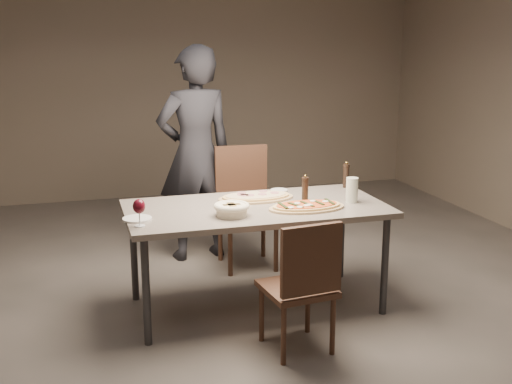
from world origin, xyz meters
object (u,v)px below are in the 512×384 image
object	(u,v)px
ham_pizza	(256,197)
diner	(195,154)
dining_table	(256,214)
carafe	(352,190)
pepper_mill_left	(305,189)
chair_far	(245,199)
bread_basket	(232,209)
zucchini_pizza	(307,206)
chair_near	(303,280)

from	to	relation	value
ham_pizza	diner	bearing A→B (deg)	97.99
dining_table	diner	world-z (taller)	diner
ham_pizza	carafe	size ratio (longest dim) A/B	3.13
dining_table	carafe	xyz separation A→B (m)	(0.68, -0.09, 0.15)
carafe	ham_pizza	bearing A→B (deg)	156.48
pepper_mill_left	chair_far	bearing A→B (deg)	102.23
chair_far	diner	xyz separation A→B (m)	(-0.36, 0.26, 0.36)
ham_pizza	bread_basket	distance (m)	0.47
zucchini_pizza	pepper_mill_left	xyz separation A→B (m)	(0.05, 0.18, 0.08)
dining_table	pepper_mill_left	distance (m)	0.40
pepper_mill_left	diner	bearing A→B (deg)	115.61
carafe	chair_far	size ratio (longest dim) A/B	0.18
chair_near	pepper_mill_left	bearing A→B (deg)	62.62
zucchini_pizza	carafe	size ratio (longest dim) A/B	3.02
carafe	chair_far	world-z (taller)	chair_far
bread_basket	carafe	distance (m)	0.91
ham_pizza	chair_far	distance (m)	0.77
zucchini_pizza	carafe	bearing A→B (deg)	-10.49
carafe	diner	bearing A→B (deg)	124.62
dining_table	ham_pizza	distance (m)	0.21
dining_table	ham_pizza	world-z (taller)	ham_pizza
chair_far	diner	bearing A→B (deg)	-34.43
diner	carafe	bearing A→B (deg)	115.88
pepper_mill_left	carafe	distance (m)	0.33
pepper_mill_left	bread_basket	bearing A→B (deg)	-160.50
zucchini_pizza	chair_far	bearing A→B (deg)	75.04
ham_pizza	chair_far	size ratio (longest dim) A/B	0.56
diner	chair_near	bearing A→B (deg)	89.14
ham_pizza	carafe	world-z (taller)	carafe
dining_table	chair_near	bearing A→B (deg)	-84.46
carafe	pepper_mill_left	bearing A→B (deg)	162.41
dining_table	diner	xyz separation A→B (m)	(-0.19, 1.18, 0.22)
carafe	chair_far	bearing A→B (deg)	116.95
carafe	chair_far	xyz separation A→B (m)	(-0.51, 1.01, -0.28)
dining_table	pepper_mill_left	size ratio (longest dim) A/B	9.10
ham_pizza	chair_near	distance (m)	0.98
ham_pizza	chair_near	bearing A→B (deg)	-94.81
zucchini_pizza	diner	size ratio (longest dim) A/B	0.29
dining_table	carafe	size ratio (longest dim) A/B	10.16
chair_near	diner	xyz separation A→B (m)	(-0.27, 1.93, 0.44)
diner	zucchini_pizza	bearing A→B (deg)	101.85
zucchini_pizza	pepper_mill_left	bearing A→B (deg)	50.73
chair_far	diner	distance (m)	0.57
dining_table	chair_far	size ratio (longest dim) A/B	1.80
carafe	chair_near	distance (m)	0.97
zucchini_pizza	chair_far	size ratio (longest dim) A/B	0.54
zucchini_pizza	bread_basket	distance (m)	0.54
ham_pizza	chair_far	world-z (taller)	chair_far
pepper_mill_left	zucchini_pizza	bearing A→B (deg)	-106.81
chair_near	chair_far	xyz separation A→B (m)	(0.10, 1.67, 0.08)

